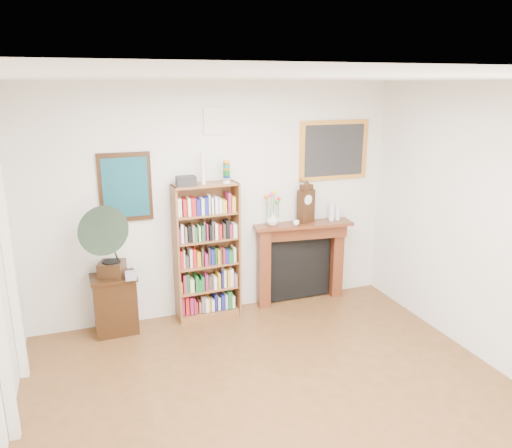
{
  "coord_description": "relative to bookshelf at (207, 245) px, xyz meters",
  "views": [
    {
      "loc": [
        -1.52,
        -3.16,
        2.77
      ],
      "look_at": [
        0.18,
        1.6,
        1.34
      ],
      "focal_mm": 35.0,
      "sensor_mm": 36.0,
      "label": 1
    }
  ],
  "objects": [
    {
      "name": "gilt_painting",
      "position": [
        1.72,
        0.14,
        1.03
      ],
      "size": [
        0.95,
        0.04,
        0.75
      ],
      "color": "gold",
      "rests_on": "back_wall"
    },
    {
      "name": "bottle_right",
      "position": [
        1.74,
        0.0,
        0.24
      ],
      "size": [
        0.06,
        0.06,
        0.2
      ],
      "primitive_type": "cylinder",
      "color": "silver",
      "rests_on": "fireplace"
    },
    {
      "name": "room",
      "position": [
        0.17,
        -2.34,
        0.48
      ],
      "size": [
        4.51,
        5.01,
        2.81
      ],
      "color": "#523819",
      "rests_on": "ground"
    },
    {
      "name": "flower_vase",
      "position": [
        0.85,
        0.04,
        0.23
      ],
      "size": [
        0.2,
        0.2,
        0.16
      ],
      "primitive_type": "imported",
      "rotation": [
        0.0,
        0.0,
        0.3
      ],
      "color": "silver",
      "rests_on": "fireplace"
    },
    {
      "name": "mantel_clock",
      "position": [
        1.3,
        0.04,
        0.38
      ],
      "size": [
        0.24,
        0.18,
        0.49
      ],
      "rotation": [
        0.0,
        0.0,
        0.32
      ],
      "color": "black",
      "rests_on": "fireplace"
    },
    {
      "name": "bookshelf",
      "position": [
        0.0,
        0.0,
        0.0
      ],
      "size": [
        0.78,
        0.31,
        1.91
      ],
      "rotation": [
        0.0,
        0.0,
        0.06
      ],
      "color": "brown",
      "rests_on": "floor"
    },
    {
      "name": "teacup",
      "position": [
        1.13,
        -0.06,
        0.18
      ],
      "size": [
        0.09,
        0.09,
        0.06
      ],
      "primitive_type": "imported",
      "rotation": [
        0.0,
        0.0,
        0.19
      ],
      "color": "white",
      "rests_on": "fireplace"
    },
    {
      "name": "cd_stack",
      "position": [
        -0.92,
        -0.2,
        -0.2
      ],
      "size": [
        0.13,
        0.13,
        0.08
      ],
      "primitive_type": "cube",
      "rotation": [
        0.0,
        0.0,
        -0.06
      ],
      "color": "silver",
      "rests_on": "side_cabinet"
    },
    {
      "name": "fireplace",
      "position": [
        1.26,
        0.06,
        -0.3
      ],
      "size": [
        1.29,
        0.43,
        1.07
      ],
      "rotation": [
        0.0,
        0.0,
        -0.1
      ],
      "color": "#491D11",
      "rests_on": "floor"
    },
    {
      "name": "teal_poster",
      "position": [
        -0.88,
        0.14,
        0.73
      ],
      "size": [
        0.58,
        0.04,
        0.78
      ],
      "color": "black",
      "rests_on": "back_wall"
    },
    {
      "name": "bottle_left",
      "position": [
        1.65,
        -0.0,
        0.26
      ],
      "size": [
        0.07,
        0.07,
        0.24
      ],
      "primitive_type": "cylinder",
      "color": "silver",
      "rests_on": "fireplace"
    },
    {
      "name": "door_casing",
      "position": [
        -2.03,
        -1.14,
        0.34
      ],
      "size": [
        0.08,
        1.02,
        2.17
      ],
      "color": "white",
      "rests_on": "left_wall"
    },
    {
      "name": "side_cabinet",
      "position": [
        -1.1,
        -0.05,
        -0.58
      ],
      "size": [
        0.51,
        0.38,
        0.69
      ],
      "primitive_type": "cube",
      "rotation": [
        0.0,
        0.0,
        0.02
      ],
      "color": "black",
      "rests_on": "floor"
    },
    {
      "name": "small_picture",
      "position": [
        0.17,
        0.14,
        1.43
      ],
      "size": [
        0.26,
        0.04,
        0.3
      ],
      "color": "white",
      "rests_on": "back_wall"
    },
    {
      "name": "gramophone",
      "position": [
        -1.1,
        -0.18,
        0.25
      ],
      "size": [
        0.72,
        0.8,
        0.87
      ],
      "rotation": [
        0.0,
        0.0,
        -0.36
      ],
      "color": "black",
      "rests_on": "side_cabinet"
    }
  ]
}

